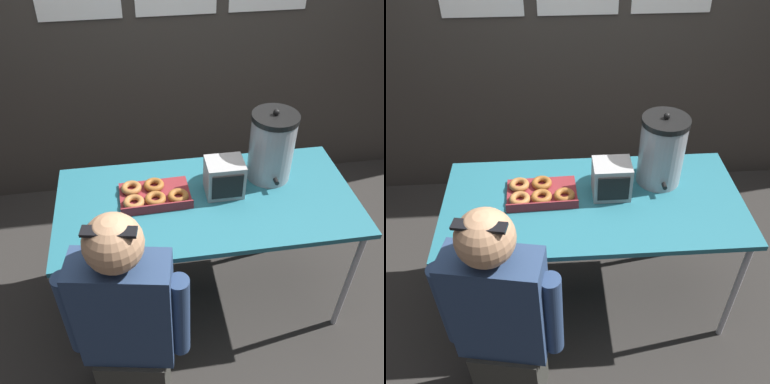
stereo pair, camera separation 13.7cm
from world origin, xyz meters
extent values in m
plane|color=#2D2B28|center=(0.00, 0.00, 0.00)|extent=(12.00, 12.00, 0.00)
cube|color=#38332D|center=(0.00, 1.21, 1.36)|extent=(6.00, 0.10, 2.71)
cube|color=#236675|center=(0.00, 0.00, 0.76)|extent=(1.51, 0.73, 0.03)
cylinder|color=#ADADB2|center=(-0.71, -0.32, 0.37)|extent=(0.03, 0.03, 0.75)
cylinder|color=#ADADB2|center=(0.71, -0.32, 0.37)|extent=(0.03, 0.03, 0.75)
cylinder|color=#ADADB2|center=(-0.71, 0.32, 0.37)|extent=(0.03, 0.03, 0.75)
cylinder|color=#ADADB2|center=(0.71, 0.32, 0.37)|extent=(0.03, 0.03, 0.75)
cube|color=maroon|center=(-0.26, 0.06, 0.78)|extent=(0.36, 0.25, 0.02)
cube|color=maroon|center=(-0.25, -0.06, 0.81)|extent=(0.35, 0.02, 0.04)
torus|color=#A66936|center=(-0.37, 0.00, 0.80)|extent=(0.15, 0.15, 0.03)
torus|color=#975A27|center=(-0.26, 0.01, 0.80)|extent=(0.12, 0.12, 0.03)
torus|color=#965926|center=(-0.14, 0.01, 0.80)|extent=(0.13, 0.13, 0.03)
torus|color=#A46633|center=(-0.37, 0.11, 0.80)|extent=(0.13, 0.13, 0.03)
torus|color=#925522|center=(-0.26, 0.12, 0.80)|extent=(0.12, 0.12, 0.03)
cylinder|color=#939399|center=(0.36, 0.15, 0.95)|extent=(0.23, 0.23, 0.34)
cylinder|color=black|center=(0.36, 0.15, 1.13)|extent=(0.24, 0.24, 0.03)
sphere|color=black|center=(0.36, 0.15, 1.16)|extent=(0.03, 0.03, 0.03)
cylinder|color=black|center=(0.36, 0.03, 0.83)|extent=(0.02, 0.06, 0.02)
cube|color=#2D334C|center=(-0.54, -0.15, 0.78)|extent=(0.11, 0.15, 0.01)
cube|color=#2D333D|center=(-0.54, -0.15, 0.78)|extent=(0.09, 0.13, 0.00)
cube|color=#9E9E9E|center=(0.09, 0.05, 0.87)|extent=(0.19, 0.15, 0.19)
cube|color=black|center=(0.09, -0.03, 0.87)|extent=(0.15, 0.01, 0.14)
cube|color=#33332D|center=(-0.44, -0.57, 0.23)|extent=(0.34, 0.26, 0.45)
cube|color=navy|center=(-0.44, -0.57, 0.74)|extent=(0.41, 0.24, 0.57)
sphere|color=tan|center=(-0.44, -0.57, 1.13)|extent=(0.22, 0.22, 0.22)
cube|color=black|center=(-0.44, -0.60, 1.22)|extent=(0.19, 0.08, 0.01)
cylinder|color=navy|center=(-0.22, -0.61, 0.71)|extent=(0.08, 0.08, 0.46)
cylinder|color=navy|center=(-0.65, -0.53, 0.71)|extent=(0.08, 0.08, 0.46)
camera|label=1|loc=(-0.32, -1.59, 2.20)|focal=40.00mm
camera|label=2|loc=(-0.19, -1.60, 2.20)|focal=40.00mm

